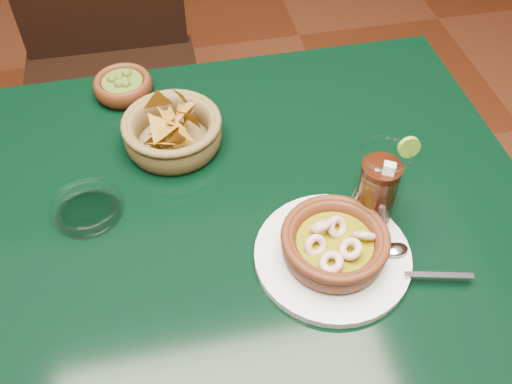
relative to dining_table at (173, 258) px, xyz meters
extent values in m
cube|color=black|center=(0.00, 0.00, 0.08)|extent=(1.20, 0.80, 0.04)
cylinder|color=black|center=(0.54, 0.34, -0.30)|extent=(0.06, 0.06, 0.71)
cube|color=black|center=(-0.10, 0.64, -0.16)|extent=(0.46, 0.46, 0.04)
cylinder|color=black|center=(-0.30, 0.44, -0.40)|extent=(0.04, 0.04, 0.49)
cylinder|color=black|center=(0.09, 0.44, -0.40)|extent=(0.04, 0.04, 0.49)
cylinder|color=black|center=(-0.30, 0.84, -0.40)|extent=(0.04, 0.04, 0.49)
cylinder|color=black|center=(0.10, 0.84, -0.40)|extent=(0.04, 0.04, 0.49)
cylinder|color=silver|center=(0.23, -0.12, 0.11)|extent=(0.23, 0.23, 0.01)
cylinder|color=#461D0C|center=(0.23, -0.12, 0.12)|extent=(0.14, 0.14, 0.01)
torus|color=#461D0C|center=(0.23, -0.12, 0.13)|extent=(0.18, 0.18, 0.04)
torus|color=#461D0C|center=(0.23, -0.12, 0.15)|extent=(0.16, 0.16, 0.01)
cylinder|color=#696308|center=(0.23, -0.12, 0.14)|extent=(0.12, 0.12, 0.01)
torus|color=beige|center=(0.28, -0.12, 0.15)|extent=(0.05, 0.04, 0.04)
torus|color=beige|center=(0.24, -0.10, 0.15)|extent=(0.05, 0.05, 0.04)
torus|color=beige|center=(0.22, -0.10, 0.15)|extent=(0.04, 0.04, 0.04)
torus|color=beige|center=(0.20, -0.12, 0.14)|extent=(0.04, 0.04, 0.04)
torus|color=beige|center=(0.22, -0.16, 0.15)|extent=(0.05, 0.05, 0.03)
torus|color=beige|center=(0.25, -0.14, 0.15)|extent=(0.05, 0.05, 0.03)
cube|color=silver|center=(0.37, -0.19, 0.12)|extent=(0.10, 0.03, 0.00)
ellipsoid|color=silver|center=(0.33, -0.14, 0.12)|extent=(0.04, 0.03, 0.01)
cylinder|color=brown|center=(0.03, 0.17, 0.10)|extent=(0.15, 0.15, 0.01)
torus|color=brown|center=(0.03, 0.17, 0.13)|extent=(0.20, 0.20, 0.06)
torus|color=brown|center=(0.03, 0.17, 0.15)|extent=(0.17, 0.17, 0.01)
cone|color=#A26F1B|center=(0.04, 0.14, 0.15)|extent=(0.06, 0.07, 0.08)
cone|color=#A26F1B|center=(0.02, 0.18, 0.13)|extent=(0.06, 0.06, 0.09)
cone|color=#A26F1B|center=(0.01, 0.13, 0.15)|extent=(0.08, 0.06, 0.06)
cone|color=#A26F1B|center=(0.00, 0.16, 0.13)|extent=(0.08, 0.04, 0.09)
cone|color=#A26F1B|center=(0.01, 0.14, 0.17)|extent=(0.08, 0.08, 0.05)
cone|color=#A26F1B|center=(0.07, 0.16, 0.16)|extent=(0.06, 0.07, 0.08)
cone|color=#A26F1B|center=(0.04, 0.16, 0.16)|extent=(0.07, 0.09, 0.06)
cone|color=#A26F1B|center=(0.02, 0.21, 0.17)|extent=(0.07, 0.02, 0.06)
cone|color=#A26F1B|center=(0.03, 0.17, 0.16)|extent=(0.05, 0.08, 0.07)
cone|color=#A26F1B|center=(0.05, 0.20, 0.13)|extent=(0.02, 0.08, 0.08)
cone|color=#A26F1B|center=(0.01, 0.14, 0.12)|extent=(0.05, 0.06, 0.07)
cone|color=#A26F1B|center=(0.03, 0.16, 0.16)|extent=(0.07, 0.05, 0.07)
cone|color=#A26F1B|center=(0.06, 0.21, 0.17)|extent=(0.04, 0.08, 0.08)
cone|color=#A26F1B|center=(0.03, 0.19, 0.13)|extent=(0.07, 0.06, 0.06)
cone|color=#A26F1B|center=(0.00, 0.17, 0.15)|extent=(0.03, 0.08, 0.08)
cone|color=#A26F1B|center=(0.02, 0.16, 0.15)|extent=(0.09, 0.03, 0.08)
cone|color=#A26F1B|center=(0.06, 0.18, 0.15)|extent=(0.05, 0.07, 0.06)
cone|color=#A26F1B|center=(0.05, 0.18, 0.17)|extent=(0.06, 0.07, 0.04)
cone|color=#A26F1B|center=(0.03, 0.13, 0.15)|extent=(0.07, 0.04, 0.06)
cone|color=#A26F1B|center=(0.01, 0.16, 0.15)|extent=(0.05, 0.08, 0.06)
cylinder|color=#461D0C|center=(-0.05, 0.33, 0.10)|extent=(0.09, 0.09, 0.01)
torus|color=#461D0C|center=(-0.05, 0.33, 0.12)|extent=(0.13, 0.13, 0.04)
cylinder|color=#314A11|center=(-0.05, 0.33, 0.13)|extent=(0.08, 0.08, 0.01)
sphere|color=#314A11|center=(-0.04, 0.32, 0.13)|extent=(0.02, 0.02, 0.02)
sphere|color=#314A11|center=(-0.04, 0.32, 0.13)|extent=(0.02, 0.02, 0.02)
sphere|color=#314A11|center=(-0.04, 0.35, 0.13)|extent=(0.02, 0.02, 0.02)
sphere|color=#314A11|center=(-0.05, 0.32, 0.13)|extent=(0.02, 0.02, 0.02)
sphere|color=#314A11|center=(-0.06, 0.34, 0.13)|extent=(0.02, 0.02, 0.02)
cylinder|color=white|center=(0.31, -0.06, 0.10)|extent=(0.07, 0.07, 0.01)
torus|color=white|center=(0.31, -0.06, 0.17)|extent=(0.15, 0.15, 0.08)
cylinder|color=black|center=(0.31, -0.06, 0.16)|extent=(0.06, 0.06, 0.12)
cube|color=silver|center=(0.30, -0.06, 0.21)|extent=(0.02, 0.02, 0.02)
cube|color=silver|center=(0.31, -0.06, 0.21)|extent=(0.02, 0.02, 0.02)
cube|color=silver|center=(0.30, -0.06, 0.21)|extent=(0.03, 0.03, 0.03)
cube|color=silver|center=(0.32, -0.07, 0.20)|extent=(0.03, 0.03, 0.03)
cube|color=silver|center=(0.32, -0.07, 0.22)|extent=(0.02, 0.03, 0.02)
torus|color=white|center=(0.31, -0.06, 0.25)|extent=(0.07, 0.07, 0.00)
cylinder|color=#5D8B20|center=(0.35, -0.06, 0.25)|extent=(0.03, 0.01, 0.03)
cylinder|color=white|center=(-0.12, 0.04, 0.10)|extent=(0.10, 0.10, 0.01)
torus|color=white|center=(-0.12, 0.04, 0.11)|extent=(0.12, 0.12, 0.03)
camera|label=1|loc=(0.02, -0.57, 0.80)|focal=40.00mm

